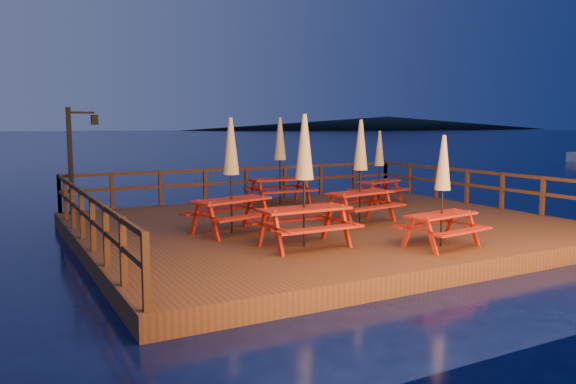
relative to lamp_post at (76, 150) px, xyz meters
name	(u,v)px	position (x,y,z in m)	size (l,w,h in m)	color
ground	(323,237)	(5.39, -4.55, -2.20)	(500.00, 500.00, 0.00)	black
deck	(323,229)	(5.39, -4.55, -2.00)	(12.00, 10.00, 0.40)	#4D2B18
deck_piles	(323,248)	(5.39, -4.55, -2.50)	(11.44, 9.44, 1.40)	#3E1F13
railing	(290,186)	(5.39, -2.77, -1.03)	(11.80, 9.75, 1.10)	#3E1F13
lamp_post	(76,150)	(0.00, 0.00, 0.00)	(0.85, 0.18, 3.00)	black
headland_right	(388,123)	(190.39, 225.45, 1.30)	(230.40, 86.40, 7.00)	black
picnic_table_0	(280,159)	(5.90, -1.16, -0.37)	(1.98, 1.66, 2.74)	maroon
picnic_table_1	(379,165)	(8.95, -2.26, -0.59)	(1.94, 1.75, 2.31)	maroon
picnic_table_2	(442,189)	(5.94, -8.26, -0.60)	(1.78, 1.54, 2.30)	maroon
picnic_table_3	(360,169)	(6.18, -5.07, -0.42)	(2.07, 1.81, 2.64)	maroon
picnic_table_4	(231,174)	(2.70, -4.84, -0.41)	(2.21, 1.98, 2.67)	maroon
picnic_table_5	(304,179)	(3.44, -6.92, -0.38)	(1.92, 1.59, 2.73)	maroon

